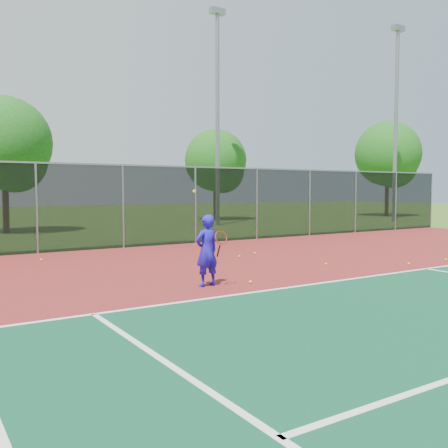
{
  "coord_description": "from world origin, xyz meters",
  "views": [
    {
      "loc": [
        -9.6,
        -5.21,
        2.15
      ],
      "look_at": [
        -3.11,
        5.0,
        1.3
      ],
      "focal_mm": 40.0,
      "sensor_mm": 36.0,
      "label": 1
    }
  ],
  "objects": [
    {
      "name": "court_apron",
      "position": [
        0.0,
        2.0,
        0.01
      ],
      "size": [
        30.0,
        20.0,
        0.02
      ],
      "primitive_type": "cube",
      "color": "maroon",
      "rests_on": "ground"
    },
    {
      "name": "fence_back",
      "position": [
        0.0,
        12.0,
        1.56
      ],
      "size": [
        30.0,
        0.06,
        3.03
      ],
      "color": "black",
      "rests_on": "court_apron"
    },
    {
      "name": "tennis_player",
      "position": [
        -4.1,
        4.14,
        0.81
      ],
      "size": [
        0.61,
        0.63,
        2.12
      ],
      "color": "#2114BC",
      "rests_on": "court_apron"
    },
    {
      "name": "practice_ball_0",
      "position": [
        -3.13,
        3.86,
        0.06
      ],
      "size": [
        0.07,
        0.07,
        0.07
      ],
      "primitive_type": "sphere",
      "color": "#D1DC19",
      "rests_on": "court_apron"
    },
    {
      "name": "practice_ball_2",
      "position": [
        -6.31,
        10.09,
        0.06
      ],
      "size": [
        0.07,
        0.07,
        0.07
      ],
      "primitive_type": "sphere",
      "color": "#D1DC19",
      "rests_on": "court_apron"
    },
    {
      "name": "practice_ball_3",
      "position": [
        0.23,
        4.93,
        0.06
      ],
      "size": [
        0.07,
        0.07,
        0.07
      ],
      "primitive_type": "sphere",
      "color": "#D1DC19",
      "rests_on": "court_apron"
    },
    {
      "name": "practice_ball_4",
      "position": [
        -0.91,
        7.57,
        0.06
      ],
      "size": [
        0.07,
        0.07,
        0.07
      ],
      "primitive_type": "sphere",
      "color": "#D1DC19",
      "rests_on": "court_apron"
    },
    {
      "name": "practice_ball_5",
      "position": [
        -0.03,
        7.95,
        0.06
      ],
      "size": [
        0.07,
        0.07,
        0.07
      ],
      "primitive_type": "sphere",
      "color": "#D1DC19",
      "rests_on": "court_apron"
    },
    {
      "name": "practice_ball_6",
      "position": [
        2.21,
        3.7,
        0.06
      ],
      "size": [
        0.07,
        0.07,
        0.07
      ],
      "primitive_type": "sphere",
      "color": "#D1DC19",
      "rests_on": "court_apron"
    },
    {
      "name": "practice_ball_7",
      "position": [
        3.85,
        3.65,
        0.06
      ],
      "size": [
        0.07,
        0.07,
        0.07
      ],
      "primitive_type": "sphere",
      "color": "#D1DC19",
      "rests_on": "court_apron"
    },
    {
      "name": "floodlight_n",
      "position": [
        5.94,
        19.95,
        7.07
      ],
      "size": [
        0.9,
        0.4,
        12.58
      ],
      "color": "gray",
      "rests_on": "ground"
    },
    {
      "name": "floodlight_ne",
      "position": [
        17.3,
        16.35,
        7.07
      ],
      "size": [
        0.9,
        0.4,
        12.58
      ],
      "color": "gray",
      "rests_on": "ground"
    },
    {
      "name": "tree_back_left",
      "position": [
        -5.46,
        20.86,
        4.16
      ],
      "size": [
        4.52,
        4.52,
        6.64
      ],
      "color": "#3B2415",
      "rests_on": "ground"
    },
    {
      "name": "tree_back_mid",
      "position": [
        8.6,
        24.29,
        3.94
      ],
      "size": [
        4.28,
        4.28,
        6.28
      ],
      "color": "#3B2415",
      "rests_on": "ground"
    },
    {
      "name": "tree_back_right",
      "position": [
        22.5,
        21.07,
        4.7
      ],
      "size": [
        5.1,
        5.1,
        7.49
      ],
      "color": "#3B2415",
      "rests_on": "ground"
    }
  ]
}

